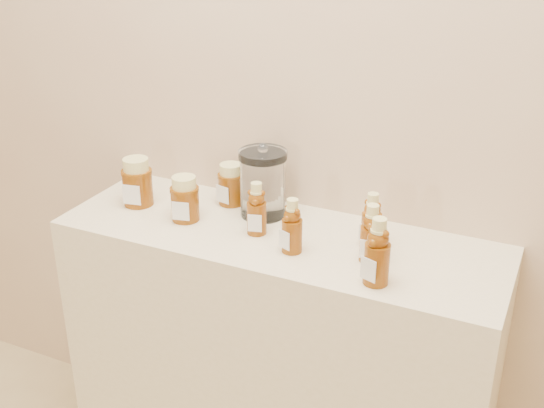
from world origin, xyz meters
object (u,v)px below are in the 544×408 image
at_px(display_table, 278,371).
at_px(honey_jar_left, 137,182).
at_px(bear_bottle_front_left, 292,222).
at_px(glass_canister, 263,181).
at_px(bear_bottle_back_left, 257,205).

bearing_deg(display_table, honey_jar_left, 179.56).
height_order(display_table, bear_bottle_front_left, bear_bottle_front_left).
bearing_deg(honey_jar_left, glass_canister, 3.28).
bearing_deg(bear_bottle_front_left, honey_jar_left, -165.90).
distance_m(bear_bottle_front_left, glass_canister, 0.23).
relative_size(bear_bottle_back_left, bear_bottle_front_left, 1.00).
xyz_separation_m(display_table, bear_bottle_front_left, (0.07, -0.07, 0.53)).
distance_m(display_table, bear_bottle_front_left, 0.54).
relative_size(bear_bottle_front_left, honey_jar_left, 1.16).
distance_m(bear_bottle_back_left, glass_canister, 0.12).
bearing_deg(honey_jar_left, bear_bottle_back_left, -13.70).
relative_size(display_table, bear_bottle_back_left, 7.35).
distance_m(bear_bottle_back_left, honey_jar_left, 0.39).
bearing_deg(glass_canister, bear_bottle_front_left, -45.70).
distance_m(display_table, honey_jar_left, 0.69).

